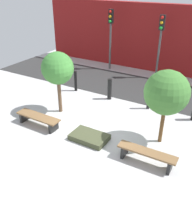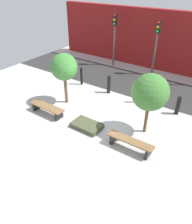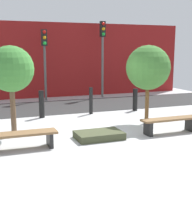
% 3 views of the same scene
% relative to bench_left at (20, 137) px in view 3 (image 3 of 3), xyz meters
% --- Properties ---
extents(ground_plane, '(18.00, 18.00, 0.00)m').
position_rel_bench_left_xyz_m(ground_plane, '(2.22, 0.56, -0.32)').
color(ground_plane, '#B6B6B6').
extents(road_strip, '(18.00, 3.40, 0.01)m').
position_rel_bench_left_xyz_m(road_strip, '(2.22, 5.52, -0.31)').
color(road_strip, '#2D2D2D').
rests_on(road_strip, ground).
extents(building_facade, '(16.20, 0.50, 3.88)m').
position_rel_bench_left_xyz_m(building_facade, '(2.22, 8.70, 1.62)').
color(building_facade, maroon).
rests_on(building_facade, ground).
extents(bench_left, '(1.88, 0.50, 0.44)m').
position_rel_bench_left_xyz_m(bench_left, '(0.00, 0.00, 0.00)').
color(bench_left, black).
rests_on(bench_left, ground).
extents(bench_right, '(1.86, 0.41, 0.47)m').
position_rel_bench_left_xyz_m(bench_right, '(4.44, 0.00, 0.02)').
color(bench_right, black).
rests_on(bench_right, ground).
extents(planter_bed, '(1.32, 0.84, 0.20)m').
position_rel_bench_left_xyz_m(planter_bed, '(2.22, 0.20, -0.22)').
color(planter_bed, '#40442C').
rests_on(planter_bed, ground).
extents(tree_behind_left_bench, '(1.32, 1.32, 2.61)m').
position_rel_bench_left_xyz_m(tree_behind_left_bench, '(0.00, 1.40, 1.62)').
color(tree_behind_left_bench, brown).
rests_on(tree_behind_left_bench, ground).
extents(tree_behind_right_bench, '(1.48, 1.48, 2.64)m').
position_rel_bench_left_xyz_m(tree_behind_right_bench, '(4.44, 1.40, 1.57)').
color(tree_behind_right_bench, brown).
rests_on(tree_behind_right_bench, ground).
extents(bollard_left, '(0.20, 0.20, 1.02)m').
position_rel_bench_left_xyz_m(bollard_left, '(1.25, 3.57, 0.19)').
color(bollard_left, black).
rests_on(bollard_left, ground).
extents(bollard_center, '(0.14, 0.14, 1.05)m').
position_rel_bench_left_xyz_m(bollard_center, '(3.19, 3.57, 0.21)').
color(bollard_center, black).
rests_on(bollard_center, ground).
extents(bollard_right, '(0.20, 0.20, 0.91)m').
position_rel_bench_left_xyz_m(bollard_right, '(5.14, 3.57, 0.14)').
color(bollard_right, black).
rests_on(bollard_right, ground).
extents(traffic_light_mid_west, '(0.28, 0.27, 3.45)m').
position_rel_bench_left_xyz_m(traffic_light_mid_west, '(2.22, 7.50, 2.07)').
color(traffic_light_mid_west, '#525252').
rests_on(traffic_light_mid_west, ground).
extents(traffic_light_mid_east, '(0.28, 0.27, 3.92)m').
position_rel_bench_left_xyz_m(traffic_light_mid_east, '(5.26, 7.50, 2.37)').
color(traffic_light_mid_east, '#5C5C5C').
rests_on(traffic_light_mid_east, ground).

